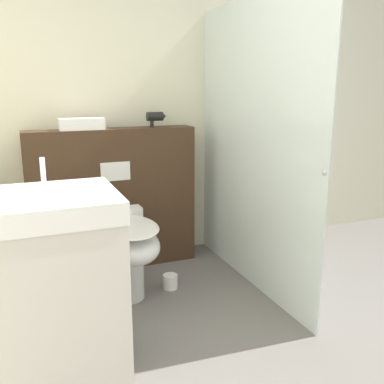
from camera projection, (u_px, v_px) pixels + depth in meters
wall_back at (161, 106)px, 3.52m from camera, size 8.00×0.06×2.50m
partition_panel at (114, 199)px, 3.33m from camera, size 1.28×0.22×1.10m
shower_glass at (252, 147)px, 2.96m from camera, size 0.04×1.62×1.99m
toilet at (128, 248)px, 2.80m from camera, size 0.37×0.65×0.58m
sink_vanity at (55, 291)px, 1.99m from camera, size 0.61×0.55×1.08m
hair_drier at (156, 117)px, 3.31m from camera, size 0.16×0.07×0.12m
folded_towel at (82, 124)px, 3.09m from camera, size 0.32×0.12×0.08m
spare_toilet_roll at (170, 282)px, 3.05m from camera, size 0.10×0.10×0.10m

